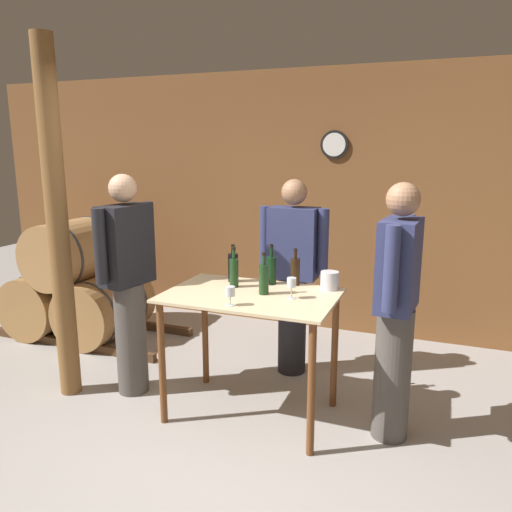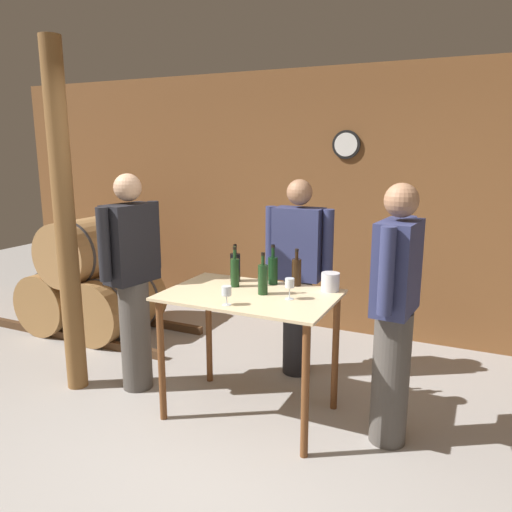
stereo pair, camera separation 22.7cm
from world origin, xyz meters
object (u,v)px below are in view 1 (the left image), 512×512
Objects in this scene: wine_bottle_center at (271,269)px; ice_bucket at (330,281)px; wooden_post at (57,225)px; wine_bottle_far_right at (295,271)px; wine_bottle_right at (264,278)px; wine_glass_near_left at (230,292)px; wine_bottle_far_left at (233,267)px; person_visitor_with_scarf at (128,281)px; wine_bottle_left at (234,272)px; person_visitor_bearded at (293,273)px; wine_glass_near_center at (292,283)px; person_host at (396,308)px.

wine_bottle_center is 0.44m from ice_bucket.
wooden_post is 1.81m from wine_bottle_far_right.
wine_glass_near_left is (-0.11, -0.32, -0.02)m from wine_bottle_right.
wine_glass_near_left is at bearing -68.14° from wine_bottle_far_left.
wooden_post is 1.56× the size of person_visitor_with_scarf.
wine_bottle_far_right reaches higher than ice_bucket.
wine_bottle_far_left is at bearing -175.94° from ice_bucket.
ice_bucket is at bearing -4.97° from wine_bottle_far_right.
person_visitor_with_scarf is at bearing -171.14° from wine_bottle_left.
person_visitor_bearded is at bearing 91.67° from wine_bottle_right.
wine_bottle_right is 0.78m from person_visitor_bearded.
ice_bucket is 1.53m from person_visitor_with_scarf.
wooden_post is at bearing -165.31° from ice_bucket.
wine_bottle_center is at bearing 129.55° from wine_glass_near_center.
wine_bottle_far_left is at bearing 145.46° from wine_bottle_right.
wine_bottle_left is at bearing -164.13° from ice_bucket.
wine_bottle_far_left is at bearing -171.51° from wine_bottle_center.
wine_bottle_far_right is 1.92× the size of wine_glass_near_center.
wine_bottle_far_left is 0.17× the size of person_visitor_bearded.
wine_glass_near_left is 0.08× the size of person_visitor_bearded.
wine_bottle_far_right is (0.17, 0.03, -0.00)m from wine_bottle_center.
person_host is at bearing 6.41° from wooden_post.
wine_bottle_far_left is 2.18× the size of ice_bucket.
ice_bucket is (0.44, 0.01, -0.05)m from wine_bottle_center.
wine_bottle_center is 0.18m from wine_bottle_far_right.
wooden_post reaches higher than wine_glass_near_left.
wine_bottle_far_right is at bearing 102.79° from wine_glass_near_center.
wine_bottle_left is 0.49m from wine_glass_near_center.
wine_bottle_center is at bearing 166.16° from person_host.
wine_bottle_far_left is at bearing 19.23° from person_visitor_with_scarf.
wine_bottle_far_left reaches higher than ice_bucket.
wine_bottle_left is 2.28× the size of ice_bucket.
person_visitor_with_scarf reaches higher than person_host.
person_visitor_bearded is at bearing 70.24° from wine_bottle_left.
wine_bottle_right is (0.33, -0.23, 0.00)m from wine_bottle_far_left.
wine_bottle_far_right is 1.28m from person_visitor_with_scarf.
person_host is (0.76, -0.26, -0.12)m from wine_bottle_far_right.
wine_bottle_far_left is 0.74m from ice_bucket.
ice_bucket is at bearing 12.02° from person_visitor_with_scarf.
wooden_post is 9.47× the size of wine_bottle_far_left.
wine_glass_near_center is at bearing -25.59° from wine_bottle_far_left.
wine_bottle_far_right is at bearing -71.41° from person_visitor_bearded.
wine_glass_near_left is at bearing -111.57° from wine_bottle_far_right.
ice_bucket is (1.96, 0.51, -0.37)m from wooden_post.
wooden_post is 1.63m from wine_bottle_center.
wine_bottle_far_right is (1.69, 0.54, -0.32)m from wooden_post.
ice_bucket is at bearing 154.21° from person_host.
ice_bucket is at bearing 35.18° from wine_bottle_right.
person_visitor_with_scarf is at bearing 22.93° from wooden_post.
wine_bottle_right is at bearing -144.82° from ice_bucket.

